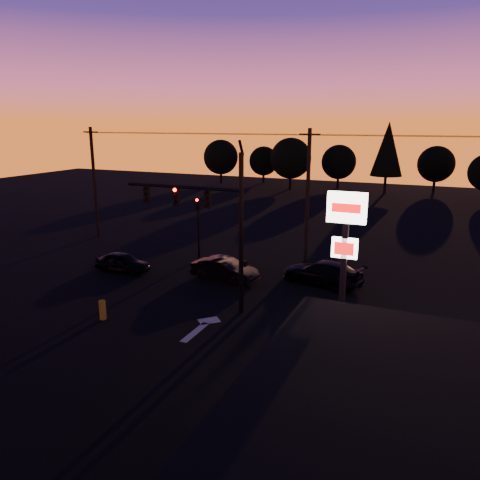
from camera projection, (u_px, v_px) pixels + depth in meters
The scene contains 19 objects.
ground at pixel (174, 339), 20.77m from camera, with size 120.00×120.00×0.00m, color black.
lane_arrow at pixel (202, 326), 22.05m from camera, with size 1.20×3.10×0.01m.
traffic_signal_mast at pixel (212, 214), 23.14m from camera, with size 6.79×0.52×8.58m.
secondary_signal at pixel (198, 219), 32.21m from camera, with size 0.30×0.31×4.35m.
pylon_sign at pixel (345, 240), 18.17m from camera, with size 1.50×0.28×6.80m.
utility_pole_0 at pixel (94, 182), 38.30m from camera, with size 1.40×0.26×9.00m.
utility_pole_1 at pixel (308, 196), 31.29m from camera, with size 1.40×0.26×9.00m.
power_wires at pixel (310, 135), 30.32m from camera, with size 36.00×1.22×0.07m.
bollard at pixel (103, 310), 22.78m from camera, with size 0.32×0.32×0.96m, color gold.
tree_0 at pixel (221, 157), 72.73m from camera, with size 5.36×5.36×6.74m.
tree_1 at pixel (264, 161), 73.21m from camera, with size 4.54×4.54×5.71m.
tree_2 at pixel (291, 158), 66.21m from camera, with size 5.77×5.78×7.26m.
tree_3 at pixel (339, 162), 67.57m from camera, with size 4.95×4.95×6.22m.
tree_4 at pixel (388, 149), 61.65m from camera, with size 4.18×4.18×9.50m.
tree_5 at pixel (436, 164), 64.29m from camera, with size 4.95×4.95×6.22m.
car_left at pixel (122, 262), 30.05m from camera, with size 1.46×3.64×1.24m, color black.
car_mid at pixel (225, 269), 28.38m from camera, with size 1.45×4.16×1.37m, color black.
car_right at pixel (322, 273), 27.67m from camera, with size 2.00×4.92×1.43m, color black.
suv_parked at pixel (393, 395), 15.24m from camera, with size 2.43×5.26×1.46m, color black.
Camera 1 is at (10.33, -16.27, 9.38)m, focal length 35.00 mm.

